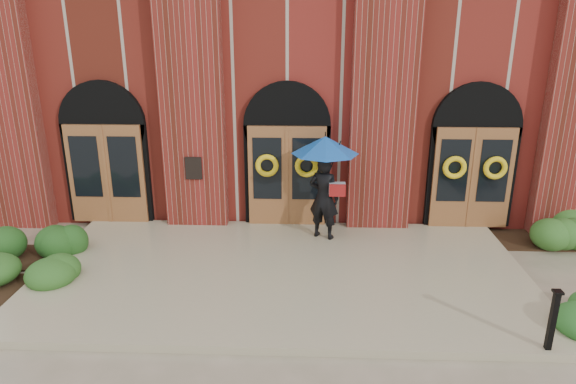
{
  "coord_description": "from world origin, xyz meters",
  "views": [
    {
      "loc": [
        0.49,
        -9.35,
        5.06
      ],
      "look_at": [
        0.09,
        1.0,
        1.57
      ],
      "focal_mm": 32.0,
      "sensor_mm": 36.0,
      "label": 1
    }
  ],
  "objects_px": {
    "man_with_umbrella": "(325,168)",
    "metal_post": "(553,319)",
    "hedge_wall_right": "(558,228)",
    "hedge_wall_left": "(48,244)"
  },
  "relations": [
    {
      "from": "man_with_umbrella",
      "to": "metal_post",
      "type": "height_order",
      "value": "man_with_umbrella"
    },
    {
      "from": "metal_post",
      "to": "man_with_umbrella",
      "type": "bearing_deg",
      "value": 128.72
    },
    {
      "from": "man_with_umbrella",
      "to": "hedge_wall_right",
      "type": "bearing_deg",
      "value": -153.02
    },
    {
      "from": "metal_post",
      "to": "hedge_wall_right",
      "type": "xyz_separation_m",
      "value": [
        2.19,
        4.55,
        -0.35
      ]
    },
    {
      "from": "metal_post",
      "to": "hedge_wall_left",
      "type": "distance_m",
      "value": 10.01
    },
    {
      "from": "hedge_wall_left",
      "to": "hedge_wall_right",
      "type": "relative_size",
      "value": 1.03
    },
    {
      "from": "hedge_wall_left",
      "to": "hedge_wall_right",
      "type": "bearing_deg",
      "value": 6.88
    },
    {
      "from": "man_with_umbrella",
      "to": "metal_post",
      "type": "bearing_deg",
      "value": 152.6
    },
    {
      "from": "man_with_umbrella",
      "to": "hedge_wall_right",
      "type": "relative_size",
      "value": 0.92
    },
    {
      "from": "metal_post",
      "to": "hedge_wall_left",
      "type": "relative_size",
      "value": 0.38
    }
  ]
}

